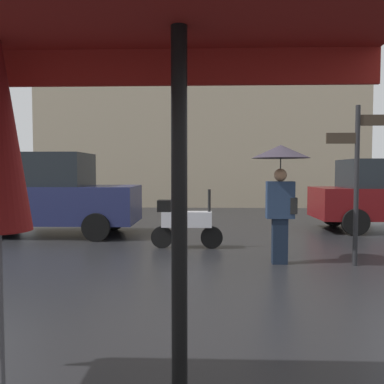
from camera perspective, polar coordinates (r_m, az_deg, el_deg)
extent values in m
plane|color=black|center=(3.39, -2.05, -25.34)|extent=(60.00, 60.00, 0.00)
cylinder|color=black|center=(2.27, -1.85, -7.02)|extent=(0.09, 0.09, 2.42)
cube|color=maroon|center=(2.92, -19.24, 16.63)|extent=(4.32, 0.03, 0.24)
cylinder|color=#4C4C51|center=(2.92, -26.07, -16.63)|extent=(0.04, 0.04, 1.18)
cube|color=black|center=(7.01, 12.65, -6.99)|extent=(0.26, 0.17, 0.79)
cube|color=#1E2D47|center=(6.92, 12.72, -1.13)|extent=(0.47, 0.21, 0.64)
sphere|color=#936B4C|center=(6.91, 12.76, 2.43)|extent=(0.22, 0.22, 0.22)
cube|color=black|center=(6.97, 14.43, -1.92)|extent=(0.12, 0.24, 0.28)
cylinder|color=black|center=(6.91, 12.78, 3.59)|extent=(0.02, 0.02, 0.30)
cone|color=#302934|center=(6.91, 12.80, 5.77)|extent=(1.00, 1.00, 0.23)
cylinder|color=black|center=(8.22, 2.88, -6.62)|extent=(0.46, 0.09, 0.46)
cylinder|color=black|center=(8.27, -4.39, -6.57)|extent=(0.46, 0.09, 0.46)
cube|color=silver|center=(8.17, -0.76, -3.98)|extent=(1.04, 0.32, 0.32)
cube|color=black|center=(8.18, -4.04, -2.01)|extent=(0.28, 0.28, 0.24)
cylinder|color=black|center=(8.13, 2.53, -1.54)|extent=(0.06, 0.06, 0.55)
cylinder|color=black|center=(12.24, 19.89, -3.11)|extent=(0.67, 0.18, 0.67)
cylinder|color=black|center=(10.65, 22.72, -4.06)|extent=(0.67, 0.18, 0.67)
cube|color=#1E234C|center=(10.51, -20.24, -1.65)|extent=(4.49, 1.70, 0.92)
cube|color=black|center=(10.56, -21.45, 3.07)|extent=(2.47, 1.56, 0.82)
cylinder|color=black|center=(10.91, -11.37, -3.77)|extent=(0.65, 0.18, 0.65)
cylinder|color=black|center=(9.29, -13.78, -4.99)|extent=(0.65, 0.18, 0.65)
cylinder|color=black|center=(11.93, -25.17, -3.43)|extent=(0.65, 0.18, 0.65)
cylinder|color=black|center=(7.18, 22.83, 0.80)|extent=(0.08, 0.08, 2.72)
cube|color=#33281E|center=(7.33, 25.09, 9.47)|extent=(0.56, 0.04, 0.18)
cube|color=#33281E|center=(7.11, 21.00, 7.33)|extent=(0.52, 0.04, 0.18)
cube|color=gray|center=(18.89, 1.26, 16.69)|extent=(14.85, 2.35, 12.14)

